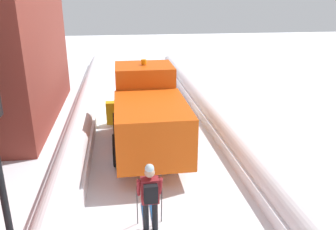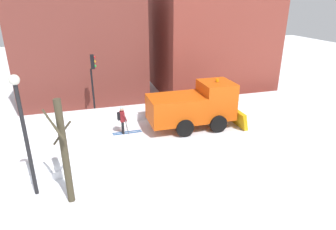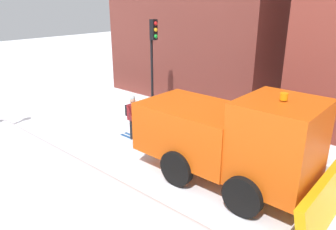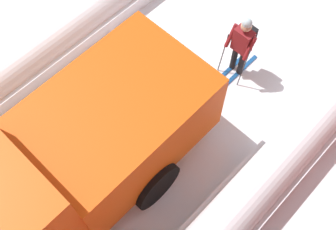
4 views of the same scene
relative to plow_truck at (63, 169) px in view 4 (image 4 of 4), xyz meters
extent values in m
plane|color=white|center=(0.30, -1.28, -1.48)|extent=(80.00, 80.00, 0.00)
cube|color=white|center=(3.19, -1.28, -1.28)|extent=(1.10, 36.00, 0.39)
cylinder|color=white|center=(3.19, -1.28, -1.09)|extent=(0.90, 34.20, 0.90)
cube|color=#DB510F|center=(0.00, -1.32, -0.08)|extent=(2.30, 3.40, 1.60)
cylinder|color=black|center=(-1.15, -1.12, -0.93)|extent=(0.25, 1.10, 1.10)
cylinder|color=black|center=(1.15, -1.12, -0.93)|extent=(0.25, 1.10, 1.10)
cylinder|color=black|center=(-0.48, -4.63, -1.07)|extent=(0.14, 0.14, 0.82)
cylinder|color=black|center=(-0.26, -4.63, -1.07)|extent=(0.14, 0.14, 0.82)
cube|color=maroon|center=(-0.37, -4.63, -0.35)|extent=(0.42, 0.26, 0.62)
cube|color=black|center=(-0.37, -4.84, -0.32)|extent=(0.32, 0.16, 0.44)
sphere|color=tan|center=(-0.37, -4.63, 0.12)|extent=(0.24, 0.24, 0.24)
sphere|color=silver|center=(-0.37, -4.63, 0.22)|extent=(0.22, 0.22, 0.22)
cylinder|color=maroon|center=(-0.63, -4.53, -0.32)|extent=(0.09, 0.33, 0.56)
cylinder|color=maroon|center=(-0.11, -4.53, -0.32)|extent=(0.09, 0.33, 0.56)
cube|color=#194C8C|center=(-0.48, -4.38, -1.46)|extent=(0.09, 1.80, 0.03)
cube|color=#194C8C|center=(-0.26, -4.38, -1.46)|extent=(0.09, 1.80, 0.03)
cylinder|color=#262628|center=(-0.67, -4.41, -0.88)|extent=(0.02, 0.19, 1.19)
cylinder|color=#262628|center=(-0.07, -4.41, -0.88)|extent=(0.02, 0.19, 1.19)
camera|label=1|loc=(-0.94, -11.47, 3.95)|focal=36.22mm
camera|label=2|loc=(16.22, -6.66, 6.40)|focal=31.39mm
camera|label=3|loc=(7.67, 4.28, 3.83)|focal=34.35mm
camera|label=4|loc=(-3.12, 0.60, 6.88)|focal=44.44mm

